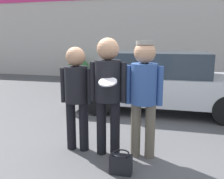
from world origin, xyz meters
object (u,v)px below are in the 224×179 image
Objects in this scene: person_right at (144,88)px; shrub at (78,68)px; person_left at (76,90)px; handbag at (121,164)px; person_middle_with_frisbee at (108,85)px; parked_car_near at (161,82)px.

person_right is 1.84× the size of shrub.
person_right reaches higher than person_left.
person_left is at bearing 145.66° from handbag.
person_middle_with_frisbee is at bearing -64.91° from shrub.
person_middle_with_frisbee is 0.40× the size of parked_car_near.
person_middle_with_frisbee reaches higher than person_right.
handbag is at bearing -34.34° from person_left.
person_left reaches higher than shrub.
person_left is 2.97m from parked_car_near.
person_right reaches higher than shrub.
person_middle_with_frisbee reaches higher than shrub.
person_middle_with_frisbee is 2.86m from parked_car_near.
person_right reaches higher than parked_car_near.
parked_car_near is (0.11, 2.71, -0.34)m from person_right.
handbag is at bearing -95.59° from parked_car_near.
person_middle_with_frisbee is at bearing -173.53° from person_right.
person_middle_with_frisbee is 0.54m from person_right.
person_right is 5.80× the size of handbag.
person_right is at bearing 0.29° from person_left.
person_left is at bearing -113.43° from parked_car_near.
handbag is (-0.32, -3.29, -0.60)m from parked_car_near.
person_right is (1.07, 0.01, 0.08)m from person_left.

